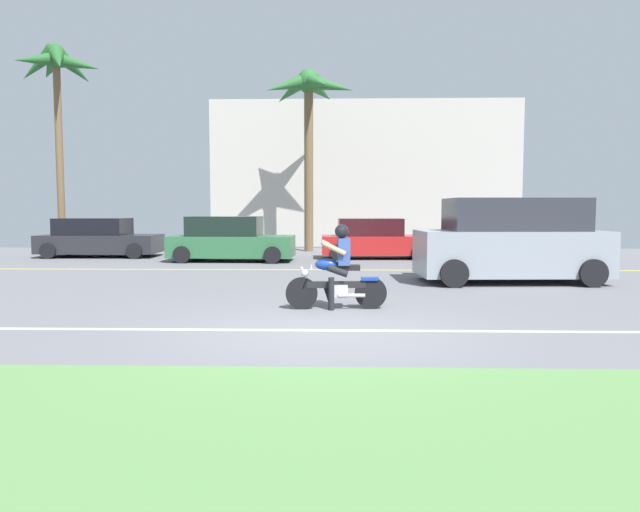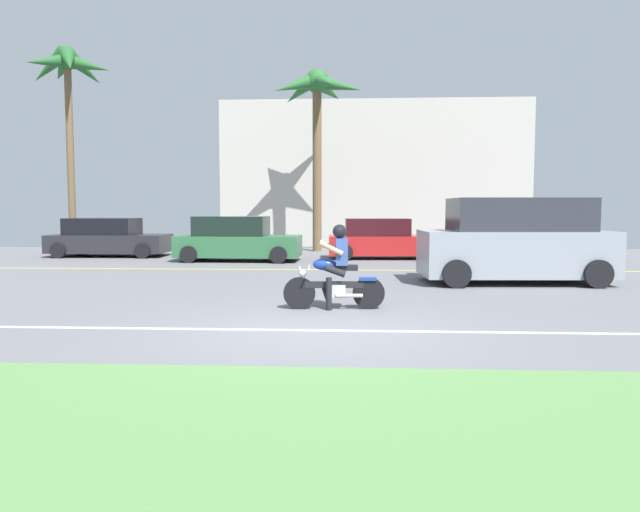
# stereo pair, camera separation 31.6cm
# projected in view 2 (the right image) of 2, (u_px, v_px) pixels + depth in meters

# --- Properties ---
(ground) EXTENTS (56.00, 30.00, 0.04)m
(ground) POSITION_uv_depth(u_px,v_px,m) (326.00, 300.00, 11.54)
(ground) COLOR slate
(grass_median) EXTENTS (56.00, 3.80, 0.06)m
(grass_median) POSITION_uv_depth(u_px,v_px,m) (285.00, 438.00, 4.47)
(grass_median) COLOR #5B8C4C
(grass_median) RESTS_ON ground
(lane_line_near) EXTENTS (50.40, 0.12, 0.01)m
(lane_line_near) POSITION_uv_depth(u_px,v_px,m) (317.00, 330.00, 8.55)
(lane_line_near) COLOR silver
(lane_line_near) RESTS_ON ground
(lane_line_far) EXTENTS (50.40, 0.12, 0.01)m
(lane_line_far) POSITION_uv_depth(u_px,v_px,m) (335.00, 270.00, 17.04)
(lane_line_far) COLOR yellow
(lane_line_far) RESTS_ON ground
(motorcyclist) EXTENTS (1.79, 0.58, 1.49)m
(motorcyclist) POSITION_uv_depth(u_px,v_px,m) (335.00, 273.00, 10.34)
(motorcyclist) COLOR black
(motorcyclist) RESTS_ON ground
(suv_nearby) EXTENTS (4.61, 2.27, 2.02)m
(suv_nearby) POSITION_uv_depth(u_px,v_px,m) (516.00, 242.00, 14.00)
(suv_nearby) COLOR #8C939E
(suv_nearby) RESTS_ON ground
(parked_car_0) EXTENTS (4.28, 2.08, 1.42)m
(parked_car_0) POSITION_uv_depth(u_px,v_px,m) (108.00, 238.00, 21.87)
(parked_car_0) COLOR #232328
(parked_car_0) RESTS_ON ground
(parked_car_1) EXTENTS (4.16, 2.03, 1.51)m
(parked_car_1) POSITION_uv_depth(u_px,v_px,m) (237.00, 240.00, 19.96)
(parked_car_1) COLOR #2D663D
(parked_car_1) RESTS_ON ground
(parked_car_2) EXTENTS (3.93, 1.97, 1.42)m
(parked_car_2) POSITION_uv_depth(u_px,v_px,m) (382.00, 240.00, 20.90)
(parked_car_2) COLOR #AD1E1E
(parked_car_2) RESTS_ON ground
(parked_car_3) EXTENTS (4.40, 2.08, 1.58)m
(parked_car_3) POSITION_uv_depth(u_px,v_px,m) (523.00, 238.00, 20.54)
(parked_car_3) COLOR #232328
(parked_car_3) RESTS_ON ground
(palm_tree_0) EXTENTS (3.86, 3.77, 7.49)m
(palm_tree_0) POSITION_uv_depth(u_px,v_px,m) (318.00, 98.00, 24.14)
(palm_tree_0) COLOR brown
(palm_tree_0) RESTS_ON ground
(palm_tree_1) EXTENTS (3.45, 3.32, 8.14)m
(palm_tree_1) POSITION_uv_depth(u_px,v_px,m) (67.00, 76.00, 23.11)
(palm_tree_1) COLOR brown
(palm_tree_1) RESTS_ON ground
(building_far) EXTENTS (14.43, 4.00, 6.80)m
(building_far) POSITION_uv_depth(u_px,v_px,m) (373.00, 176.00, 29.10)
(building_far) COLOR #BCB7AD
(building_far) RESTS_ON ground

